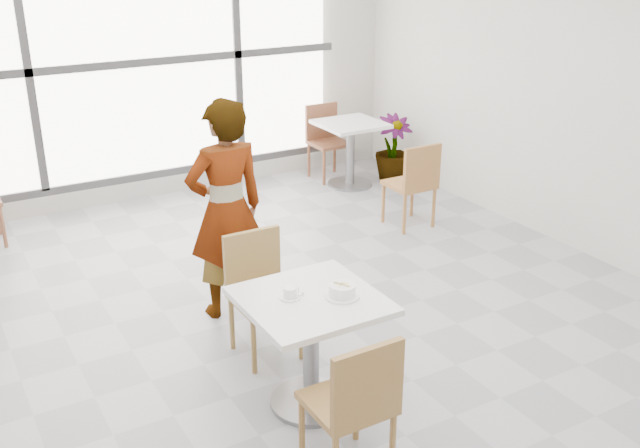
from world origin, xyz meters
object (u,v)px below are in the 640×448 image
chair_far (260,285)px  plant_right (393,148)px  chair_near (356,400)px  bg_chair_right_far (326,136)px  main_table (311,331)px  person (226,210)px  coffee_cup (290,293)px  bg_chair_right_near (415,180)px  oatmeal_bowl (342,290)px  bg_table_right (350,145)px

chair_far → plant_right: size_ratio=1.12×
chair_near → bg_chair_right_far: size_ratio=1.00×
main_table → person: person is taller
coffee_cup → bg_chair_right_near: size_ratio=0.18×
chair_near → coffee_cup: chair_near is taller
coffee_cup → chair_far: bearing=80.1°
bg_chair_right_far → plant_right: bg_chair_right_far is taller
oatmeal_bowl → chair_near: bearing=-115.5°
coffee_cup → plant_right: (3.13, 3.32, -0.39)m
chair_near → oatmeal_bowl: size_ratio=4.14×
coffee_cup → plant_right: coffee_cup is taller
chair_near → oatmeal_bowl: chair_near is taller
main_table → coffee_cup: size_ratio=5.03×
person → plant_right: person is taller
main_table → bg_chair_right_far: bearing=58.3°
coffee_cup → plant_right: 4.58m
chair_far → bg_chair_right_near: size_ratio=1.00×
main_table → person: (0.05, 1.37, 0.32)m
main_table → person: bearing=87.8°
person → bg_chair_right_far: 3.46m
oatmeal_bowl → coffee_cup: bearing=151.7°
bg_table_right → coffee_cup: bearing=-127.2°
bg_table_right → plant_right: bearing=-8.6°
person → chair_far: bearing=85.6°
chair_near → plant_right: size_ratio=1.12×
chair_near → plant_right: (3.15, 4.08, -0.11)m
person → plant_right: size_ratio=2.18×
chair_far → bg_table_right: chair_far is taller
chair_near → bg_table_right: chair_near is taller
chair_far → oatmeal_bowl: 0.90m
chair_far → bg_table_right: (2.46, 2.71, -0.01)m
bg_table_right → chair_far: bearing=-132.2°
coffee_cup → person: bearing=83.2°
bg_chair_right_far → chair_near: bearing=-118.9°
chair_near → person: person is taller
bg_chair_right_near → chair_far: bearing=29.2°
bg_table_right → bg_chair_right_near: 1.43m
bg_chair_right_near → coffee_cup: bearing=39.2°
person → bg_table_right: (2.43, 2.09, -0.36)m
person → bg_chair_right_near: 2.40m
chair_near → person: size_ratio=0.51×
oatmeal_bowl → bg_chair_right_far: bearing=60.6°
person → bg_chair_right_near: person is taller
oatmeal_bowl → coffee_cup: 0.31m
chair_far → bg_chair_right_near: (2.31, 1.29, 0.00)m
coffee_cup → bg_chair_right_near: 3.15m
chair_near → chair_far: (0.14, 1.45, 0.00)m
main_table → person: 1.41m
bg_chair_right_far → plant_right: 0.81m
oatmeal_bowl → plant_right: bearing=50.5°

